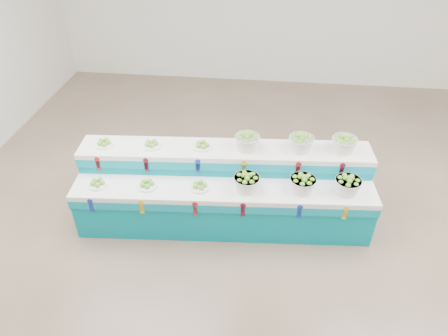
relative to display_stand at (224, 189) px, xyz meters
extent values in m
plane|color=brown|center=(0.83, -0.28, -0.51)|extent=(10.00, 10.00, 0.00)
cylinder|color=white|center=(-1.59, -0.36, 0.26)|extent=(0.27, 0.27, 0.09)
cylinder|color=white|center=(-0.96, -0.31, 0.26)|extent=(0.27, 0.27, 0.09)
cylinder|color=white|center=(-0.28, -0.26, 0.26)|extent=(0.27, 0.27, 0.09)
cylinder|color=white|center=(-1.63, 0.13, 0.56)|extent=(0.27, 0.27, 0.09)
cylinder|color=white|center=(-0.99, 0.17, 0.56)|extent=(0.27, 0.27, 0.09)
cylinder|color=white|center=(-0.32, 0.22, 0.56)|extent=(0.27, 0.27, 0.09)
camera|label=1|loc=(0.49, -4.23, 3.50)|focal=32.61mm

